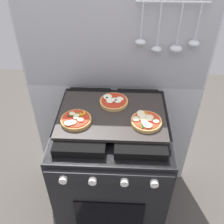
# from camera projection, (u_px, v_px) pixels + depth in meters

# --- Properties ---
(ground_plane) EXTENTS (4.00, 4.00, 0.00)m
(ground_plane) POSITION_uv_depth(u_px,v_px,m) (112.00, 210.00, 1.88)
(ground_plane) COLOR #4C4742
(kitchen_backsplash) EXTENTS (1.10, 0.09, 1.55)m
(kitchen_backsplash) POSITION_uv_depth(u_px,v_px,m) (115.00, 96.00, 1.65)
(kitchen_backsplash) COLOR silver
(kitchen_backsplash) RESTS_ON ground_plane
(stove) EXTENTS (0.60, 0.64, 0.90)m
(stove) POSITION_uv_depth(u_px,v_px,m) (112.00, 172.00, 1.60)
(stove) COLOR black
(stove) RESTS_ON ground_plane
(baking_tray) EXTENTS (0.54, 0.38, 0.02)m
(baking_tray) POSITION_uv_depth(u_px,v_px,m) (112.00, 115.00, 1.31)
(baking_tray) COLOR #2D2826
(baking_tray) RESTS_ON stove
(pizza_left) EXTENTS (0.15, 0.15, 0.03)m
(pizza_left) POSITION_uv_depth(u_px,v_px,m) (76.00, 120.00, 1.25)
(pizza_left) COLOR #C18947
(pizza_left) RESTS_ON baking_tray
(pizza_right) EXTENTS (0.15, 0.15, 0.03)m
(pizza_right) POSITION_uv_depth(u_px,v_px,m) (146.00, 121.00, 1.24)
(pizza_right) COLOR tan
(pizza_right) RESTS_ON baking_tray
(pizza_center) EXTENTS (0.15, 0.15, 0.03)m
(pizza_center) POSITION_uv_depth(u_px,v_px,m) (114.00, 101.00, 1.37)
(pizza_center) COLOR tan
(pizza_center) RESTS_ON baking_tray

